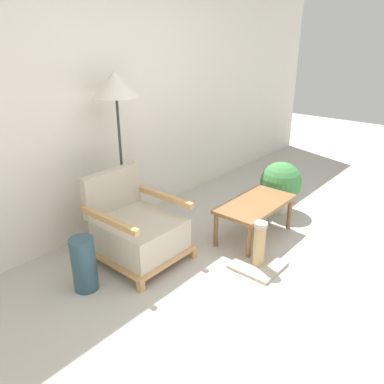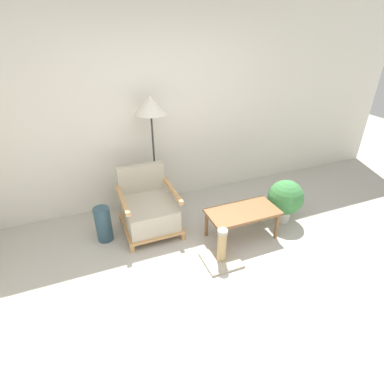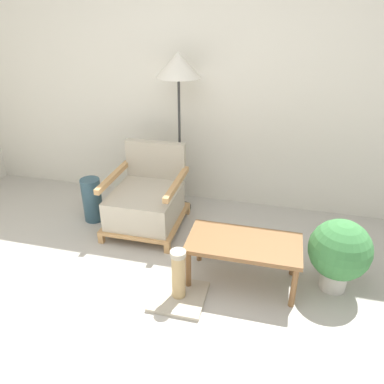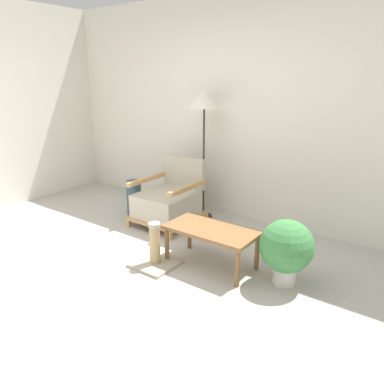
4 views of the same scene
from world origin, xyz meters
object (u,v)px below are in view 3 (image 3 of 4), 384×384
(coffee_table, at_px, (244,247))
(scratching_post, at_px, (179,286))
(floor_lamp, at_px, (178,72))
(vase, at_px, (92,200))
(potted_plant, at_px, (339,252))
(armchair, at_px, (147,200))

(coffee_table, relative_size, scratching_post, 1.99)
(floor_lamp, relative_size, scratching_post, 3.69)
(vase, height_order, potted_plant, potted_plant)
(coffee_table, xyz_separation_m, scratching_post, (-0.44, -0.31, -0.21))
(floor_lamp, distance_m, vase, 1.51)
(potted_plant, distance_m, scratching_post, 1.23)
(armchair, xyz_separation_m, coffee_table, (1.02, -0.60, 0.05))
(armchair, height_order, vase, armchair)
(floor_lamp, bearing_deg, potted_plant, -31.76)
(potted_plant, bearing_deg, vase, 168.05)
(floor_lamp, bearing_deg, scratching_post, -74.93)
(vase, xyz_separation_m, potted_plant, (2.30, -0.49, 0.12))
(floor_lamp, relative_size, potted_plant, 2.70)
(floor_lamp, height_order, coffee_table, floor_lamp)
(floor_lamp, xyz_separation_m, scratching_post, (0.36, -1.34, -1.32))
(coffee_table, bearing_deg, scratching_post, -144.33)
(armchair, relative_size, potted_plant, 1.31)
(potted_plant, height_order, scratching_post, potted_plant)
(vase, bearing_deg, scratching_post, -37.71)
(floor_lamp, bearing_deg, coffee_table, -52.21)
(vase, bearing_deg, armchair, 1.76)
(armchair, bearing_deg, vase, -178.24)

